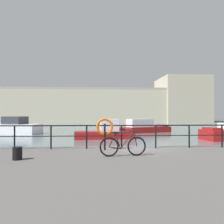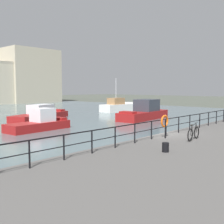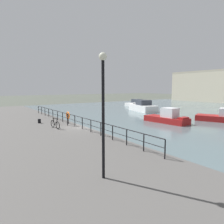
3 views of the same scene
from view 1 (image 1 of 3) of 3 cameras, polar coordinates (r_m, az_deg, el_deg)
The scene contains 11 objects.
ground_plane at distance 11.44m, azimuth 4.92°, elevation -13.73°, with size 240.00×240.00×0.00m, color #4C5147.
water_basin at distance 41.33m, azimuth -1.58°, elevation -4.19°, with size 80.00×60.00×0.01m, color slate.
quay_promenade at distance 5.26m, azimuth 16.99°, elevation -23.89°, with size 56.00×13.00×1.04m, color #565451.
harbor_building at distance 74.38m, azimuth 2.62°, elevation 1.72°, with size 67.75×16.12×14.72m.
moored_harbor_tender at distance 33.11m, azimuth -23.82°, elevation -3.53°, with size 7.90×4.67×2.30m.
moored_small_launch at distance 24.19m, azimuth -1.57°, elevation -5.11°, with size 6.38×2.68×2.07m.
moored_cabin_cruiser at distance 32.38m, azimuth 7.05°, elevation -3.98°, with size 9.72×5.79×1.92m.
quay_railing at distance 10.30m, azimuth -1.99°, elevation -5.17°, with size 23.95×0.07×1.08m.
parked_bicycle at distance 8.49m, azimuth 2.80°, elevation -8.52°, with size 1.77×0.25×0.98m.
mooring_bollard at distance 8.49m, azimuth -22.84°, elevation -9.63°, with size 0.32×0.32×0.44m, color black.
life_ring_stand at distance 9.90m, azimuth -1.86°, elevation -3.98°, with size 0.75×0.16×1.40m.
Camera 1 is at (-1.72, -11.01, 2.60)m, focal length 36.12 mm.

